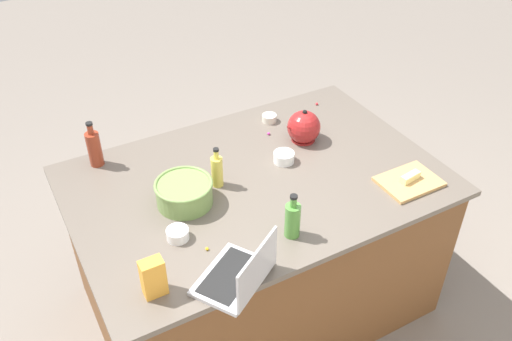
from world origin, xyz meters
name	(u,v)px	position (x,y,z in m)	size (l,w,h in m)	color
ground_plane	(256,298)	(0.00, 0.00, 0.00)	(12.00, 12.00, 0.00)	slate
island_counter	(256,244)	(0.00, 0.00, 0.45)	(1.81, 1.22, 0.90)	brown
laptop	(240,275)	(0.38, 0.56, 0.95)	(0.38, 0.36, 0.22)	#B7B7BC
mixing_bowl_large	(185,193)	(0.38, 0.00, 0.96)	(0.27, 0.27, 0.12)	#72934C
bottle_oil	(217,171)	(0.19, -0.05, 0.99)	(0.06, 0.06, 0.21)	#DBC64C
bottle_olive	(293,219)	(0.06, 0.42, 0.99)	(0.07, 0.07, 0.22)	#4C8C38
bottle_soy	(94,148)	(0.65, -0.50, 1.00)	(0.07, 0.07, 0.25)	maroon
kettle	(304,127)	(-0.39, -0.18, 0.98)	(0.21, 0.18, 0.20)	maroon
cutting_board	(409,182)	(-0.64, 0.39, 0.91)	(0.29, 0.22, 0.02)	tan
butter_stick_left	(410,177)	(-0.64, 0.39, 0.94)	(0.11, 0.04, 0.04)	#F4E58C
ramekin_small	(284,157)	(-0.19, -0.06, 0.93)	(0.11, 0.11, 0.05)	white
ramekin_medium	(178,234)	(0.50, 0.20, 0.92)	(0.10, 0.10, 0.05)	white
ramekin_wide	(269,118)	(-0.33, -0.43, 0.92)	(0.08, 0.08, 0.04)	beige
candy_bag	(153,278)	(0.69, 0.44, 0.99)	(0.09, 0.06, 0.17)	gold
candy_1	(269,134)	(-0.25, -0.31, 0.91)	(0.02, 0.02, 0.02)	#CC3399
candy_2	(317,104)	(-0.67, -0.45, 0.91)	(0.02, 0.02, 0.02)	red
candy_3	(207,249)	(0.42, 0.33, 0.91)	(0.01, 0.01, 0.01)	yellow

